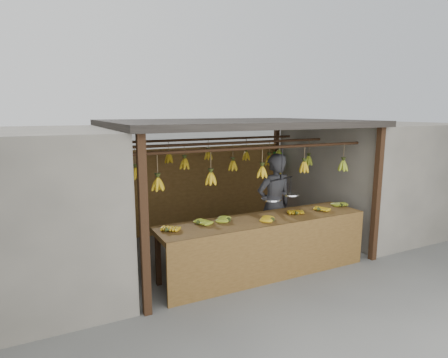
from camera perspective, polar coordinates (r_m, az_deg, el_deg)
ground at (r=7.11m, az=1.10°, el=-10.75°), size 80.00×80.00×0.00m
stall at (r=6.95m, az=-0.11°, el=5.49°), size 4.30×3.30×2.40m
neighbor_left at (r=6.06m, az=-30.70°, el=-4.58°), size 3.00×3.00×2.30m
neighbor_right at (r=9.02m, az=21.82°, el=0.59°), size 3.00×3.00×2.30m
counter at (r=5.87m, az=6.72°, el=-8.11°), size 3.44×0.78×0.96m
hanging_bananas at (r=6.72m, az=1.13°, el=2.25°), size 3.63×2.23×0.38m
balance_scale at (r=6.13m, az=8.71°, el=-2.34°), size 0.79×0.46×0.83m
vendor at (r=6.66m, az=7.65°, el=-4.00°), size 0.68×0.46×1.84m
bag_bundles at (r=8.94m, az=8.12°, el=0.23°), size 0.08×0.26×1.24m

